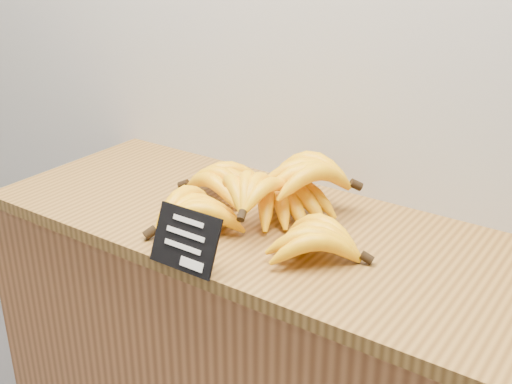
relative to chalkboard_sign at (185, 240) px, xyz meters
name	(u,v)px	position (x,y,z in m)	size (l,w,h in m)	color
counter_top	(269,227)	(0.02, 0.26, -0.07)	(1.33, 0.54, 0.03)	olive
chalkboard_sign	(185,240)	(0.00, 0.00, 0.00)	(0.15, 0.01, 0.12)	black
banana_pile	(262,199)	(0.01, 0.25, 0.00)	(0.56, 0.41, 0.13)	#FFBB0A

